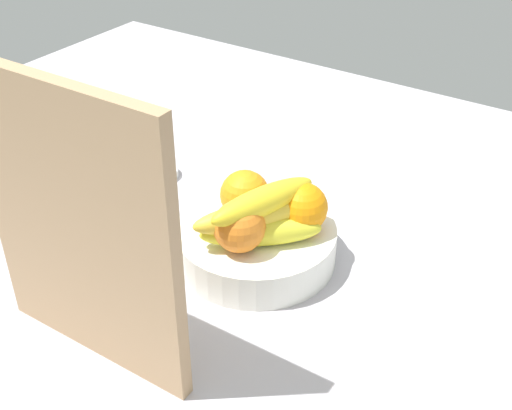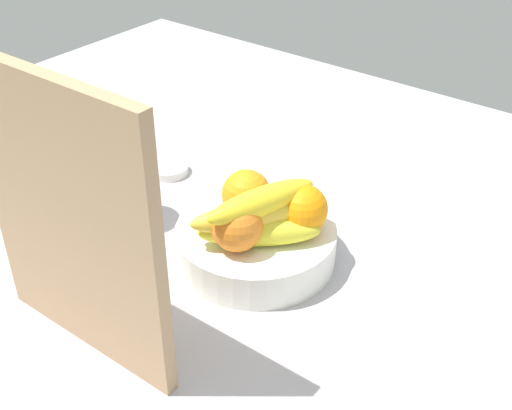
{
  "view_description": "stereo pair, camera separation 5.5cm",
  "coord_description": "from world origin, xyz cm",
  "px_view_note": "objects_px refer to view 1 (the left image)",
  "views": [
    {
      "loc": [
        -43.09,
        66.92,
        61.47
      ],
      "look_at": [
        0.7,
        1.26,
        9.42
      ],
      "focal_mm": 47.34,
      "sensor_mm": 36.0,
      "label": 1
    },
    {
      "loc": [
        -47.57,
        63.69,
        61.47
      ],
      "look_at": [
        0.7,
        1.26,
        9.42
      ],
      "focal_mm": 47.34,
      "sensor_mm": 36.0,
      "label": 2
    }
  ],
  "objects_px": {
    "orange_front_right": "(242,227)",
    "thermos_tumbler": "(83,173)",
    "orange_center": "(302,208)",
    "banana_bunch": "(259,216)",
    "jar_lid": "(159,172)",
    "orange_front_left": "(245,195)",
    "fruit_bowl": "(256,243)",
    "cutting_board": "(79,231)"
  },
  "relations": [
    {
      "from": "orange_center",
      "to": "jar_lid",
      "type": "relative_size",
      "value": 1.04
    },
    {
      "from": "orange_center",
      "to": "jar_lid",
      "type": "bearing_deg",
      "value": -11.26
    },
    {
      "from": "orange_front_right",
      "to": "banana_bunch",
      "type": "relative_size",
      "value": 0.41
    },
    {
      "from": "orange_center",
      "to": "jar_lid",
      "type": "distance_m",
      "value": 0.35
    },
    {
      "from": "orange_center",
      "to": "thermos_tumbler",
      "type": "bearing_deg",
      "value": 19.4
    },
    {
      "from": "fruit_bowl",
      "to": "thermos_tumbler",
      "type": "xyz_separation_m",
      "value": [
        0.26,
        0.08,
        0.07
      ]
    },
    {
      "from": "cutting_board",
      "to": "banana_bunch",
      "type": "bearing_deg",
      "value": -109.78
    },
    {
      "from": "orange_center",
      "to": "banana_bunch",
      "type": "distance_m",
      "value": 0.07
    },
    {
      "from": "orange_front_left",
      "to": "jar_lid",
      "type": "bearing_deg",
      "value": -18.76
    },
    {
      "from": "cutting_board",
      "to": "jar_lid",
      "type": "bearing_deg",
      "value": -60.07
    },
    {
      "from": "orange_center",
      "to": "banana_bunch",
      "type": "bearing_deg",
      "value": 60.07
    },
    {
      "from": "orange_center",
      "to": "thermos_tumbler",
      "type": "height_order",
      "value": "thermos_tumbler"
    },
    {
      "from": "orange_front_left",
      "to": "orange_center",
      "type": "relative_size",
      "value": 1.0
    },
    {
      "from": "orange_front_right",
      "to": "orange_center",
      "type": "height_order",
      "value": "same"
    },
    {
      "from": "orange_front_right",
      "to": "orange_front_left",
      "type": "bearing_deg",
      "value": -58.15
    },
    {
      "from": "orange_center",
      "to": "orange_front_left",
      "type": "bearing_deg",
      "value": 11.07
    },
    {
      "from": "banana_bunch",
      "to": "cutting_board",
      "type": "xyz_separation_m",
      "value": [
        0.08,
        0.24,
        0.08
      ]
    },
    {
      "from": "orange_center",
      "to": "fruit_bowl",
      "type": "bearing_deg",
      "value": 32.8
    },
    {
      "from": "orange_front_left",
      "to": "orange_center",
      "type": "distance_m",
      "value": 0.09
    },
    {
      "from": "cutting_board",
      "to": "thermos_tumbler",
      "type": "height_order",
      "value": "cutting_board"
    },
    {
      "from": "jar_lid",
      "to": "thermos_tumbler",
      "type": "bearing_deg",
      "value": 93.83
    },
    {
      "from": "jar_lid",
      "to": "cutting_board",
      "type": "bearing_deg",
      "value": 120.48
    },
    {
      "from": "orange_center",
      "to": "banana_bunch",
      "type": "height_order",
      "value": "banana_bunch"
    },
    {
      "from": "cutting_board",
      "to": "thermos_tumbler",
      "type": "distance_m",
      "value": 0.28
    },
    {
      "from": "fruit_bowl",
      "to": "orange_center",
      "type": "xyz_separation_m",
      "value": [
        -0.05,
        -0.04,
        0.06
      ]
    },
    {
      "from": "orange_center",
      "to": "banana_bunch",
      "type": "relative_size",
      "value": 0.41
    },
    {
      "from": "banana_bunch",
      "to": "jar_lid",
      "type": "relative_size",
      "value": 2.55
    },
    {
      "from": "orange_front_left",
      "to": "thermos_tumbler",
      "type": "xyz_separation_m",
      "value": [
        0.23,
        0.09,
        0.01
      ]
    },
    {
      "from": "cutting_board",
      "to": "thermos_tumbler",
      "type": "bearing_deg",
      "value": -43.05
    },
    {
      "from": "thermos_tumbler",
      "to": "jar_lid",
      "type": "bearing_deg",
      "value": -86.17
    },
    {
      "from": "orange_front_right",
      "to": "thermos_tumbler",
      "type": "height_order",
      "value": "thermos_tumbler"
    },
    {
      "from": "orange_front_left",
      "to": "fruit_bowl",
      "type": "bearing_deg",
      "value": 149.96
    },
    {
      "from": "orange_front_left",
      "to": "thermos_tumbler",
      "type": "distance_m",
      "value": 0.25
    },
    {
      "from": "fruit_bowl",
      "to": "thermos_tumbler",
      "type": "height_order",
      "value": "thermos_tumbler"
    },
    {
      "from": "fruit_bowl",
      "to": "thermos_tumbler",
      "type": "relative_size",
      "value": 1.2
    },
    {
      "from": "cutting_board",
      "to": "thermos_tumbler",
      "type": "relative_size",
      "value": 1.86
    },
    {
      "from": "orange_front_left",
      "to": "cutting_board",
      "type": "bearing_deg",
      "value": 83.83
    },
    {
      "from": "thermos_tumbler",
      "to": "orange_center",
      "type": "bearing_deg",
      "value": -160.6
    },
    {
      "from": "orange_front_right",
      "to": "orange_center",
      "type": "distance_m",
      "value": 0.1
    },
    {
      "from": "orange_front_left",
      "to": "banana_bunch",
      "type": "relative_size",
      "value": 0.41
    },
    {
      "from": "fruit_bowl",
      "to": "orange_front_left",
      "type": "distance_m",
      "value": 0.07
    },
    {
      "from": "orange_center",
      "to": "thermos_tumbler",
      "type": "xyz_separation_m",
      "value": [
        0.32,
        0.11,
        0.01
      ]
    }
  ]
}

